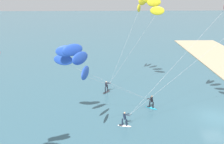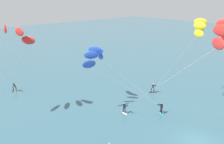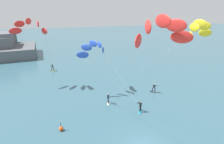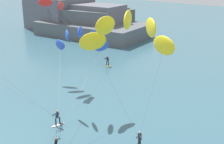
# 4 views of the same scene
# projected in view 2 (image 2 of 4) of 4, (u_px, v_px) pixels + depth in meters

# --- Properties ---
(ground_plane) EXTENTS (240.00, 240.00, 0.00)m
(ground_plane) POSITION_uv_depth(u_px,v_px,m) (197.00, 144.00, 24.86)
(ground_plane) COLOR #386070
(kitesurfer_nearshore) EXTENTS (8.78, 11.35, 9.24)m
(kitesurfer_nearshore) POSITION_uv_depth(u_px,v_px,m) (97.00, 57.00, 31.37)
(kitesurfer_nearshore) COLOR #23ADD1
(kitesurfer_nearshore) RESTS_ON ground
(kitesurfer_mid_water) EXTENTS (6.26, 8.16, 12.92)m
(kitesurfer_mid_water) POSITION_uv_depth(u_px,v_px,m) (198.00, 30.00, 32.28)
(kitesurfer_mid_water) COLOR #333338
(kitesurfer_mid_water) RESTS_ON ground
(kitesurfer_far_out) EXTENTS (5.90, 13.33, 14.01)m
(kitesurfer_far_out) POSITION_uv_depth(u_px,v_px,m) (220.00, 37.00, 20.78)
(kitesurfer_far_out) COLOR white
(kitesurfer_far_out) RESTS_ON ground
(kitesurfer_downwind) EXTENTS (6.62, 10.66, 12.62)m
(kitesurfer_downwind) POSITION_uv_depth(u_px,v_px,m) (7.00, 38.00, 27.79)
(kitesurfer_downwind) COLOR yellow
(kitesurfer_downwind) RESTS_ON ground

